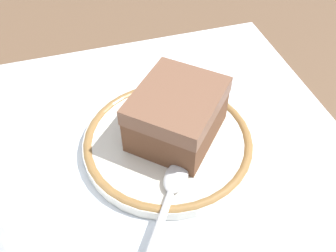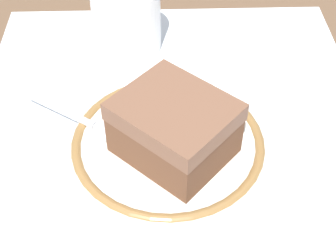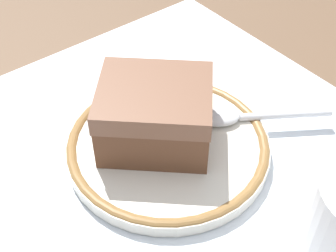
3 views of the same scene
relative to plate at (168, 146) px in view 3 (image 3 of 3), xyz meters
name	(u,v)px [view 3 (image 3 of 3)]	position (x,y,z in m)	size (l,w,h in m)	color
ground_plane	(180,170)	(-0.02, 0.01, -0.01)	(2.40, 2.40, 0.00)	brown
placemat	(180,170)	(-0.02, 0.01, -0.01)	(0.44, 0.40, 0.00)	silver
plate	(168,146)	(0.00, 0.00, 0.00)	(0.18, 0.18, 0.01)	silver
cake_slice	(156,114)	(0.01, 0.00, 0.03)	(0.12, 0.12, 0.06)	brown
spoon	(242,116)	(-0.02, -0.07, 0.01)	(0.08, 0.11, 0.01)	silver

